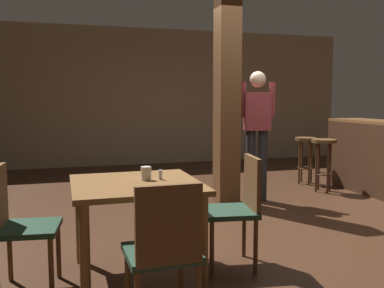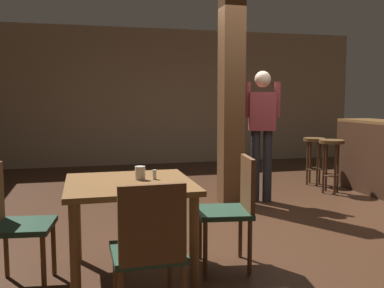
{
  "view_description": "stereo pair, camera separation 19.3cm",
  "coord_description": "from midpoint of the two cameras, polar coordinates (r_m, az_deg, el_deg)",
  "views": [
    {
      "loc": [
        -2.12,
        -4.33,
        1.36
      ],
      "look_at": [
        -0.86,
        -0.18,
        0.9
      ],
      "focal_mm": 40.0,
      "sensor_mm": 36.0,
      "label": 1
    },
    {
      "loc": [
        -1.93,
        -4.38,
        1.36
      ],
      "look_at": [
        -0.86,
        -0.18,
        0.9
      ],
      "focal_mm": 40.0,
      "sensor_mm": 36.0,
      "label": 2
    }
  ],
  "objects": [
    {
      "name": "bar_stool_near",
      "position": [
        6.52,
        18.88,
        -1.16
      ],
      "size": [
        0.36,
        0.36,
        0.77
      ],
      "color": "#4C3319",
      "rests_on": "ground_plane"
    },
    {
      "name": "pillar",
      "position": [
        5.52,
        6.26,
        6.4
      ],
      "size": [
        0.28,
        0.28,
        2.8
      ],
      "primitive_type": "cube",
      "color": "brown",
      "rests_on": "ground_plane"
    },
    {
      "name": "chair_south",
      "position": [
        2.55,
        -3.48,
        -13.61
      ],
      "size": [
        0.43,
        0.43,
        0.89
      ],
      "color": "#1E3828",
      "rests_on": "ground_plane"
    },
    {
      "name": "salt_shaker",
      "position": [
        3.34,
        -3.37,
        -4.09
      ],
      "size": [
        0.03,
        0.03,
        0.08
      ],
      "primitive_type": "cylinder",
      "color": "silver",
      "rests_on": "dining_table"
    },
    {
      "name": "standing_person",
      "position": [
        5.69,
        10.27,
        2.33
      ],
      "size": [
        0.47,
        0.29,
        1.72
      ],
      "color": "maroon",
      "rests_on": "ground_plane"
    },
    {
      "name": "chair_east",
      "position": [
        3.52,
        7.11,
        -8.08
      ],
      "size": [
        0.48,
        0.48,
        0.89
      ],
      "color": "#1E3828",
      "rests_on": "ground_plane"
    },
    {
      "name": "wall_back",
      "position": [
        9.08,
        -1.43,
        6.29
      ],
      "size": [
        8.0,
        0.1,
        2.8
      ],
      "primitive_type": "cube",
      "color": "gray",
      "rests_on": "ground_plane"
    },
    {
      "name": "bar_counter",
      "position": [
        6.64,
        24.62,
        -1.64
      ],
      "size": [
        0.56,
        1.61,
        1.05
      ],
      "color": "brown",
      "rests_on": "ground_plane"
    },
    {
      "name": "dining_table",
      "position": [
        3.31,
        -6.65,
        -7.06
      ],
      "size": [
        0.95,
        0.95,
        0.74
      ],
      "color": "brown",
      "rests_on": "ground_plane"
    },
    {
      "name": "chair_west",
      "position": [
        3.33,
        -21.43,
        -9.29
      ],
      "size": [
        0.47,
        0.47,
        0.89
      ],
      "color": "#1E3828",
      "rests_on": "ground_plane"
    },
    {
      "name": "napkin_cup",
      "position": [
        3.34,
        -5.28,
        -3.88
      ],
      "size": [
        0.08,
        0.08,
        0.11
      ],
      "primitive_type": "cylinder",
      "color": "beige",
      "rests_on": "dining_table"
    },
    {
      "name": "ground_plane",
      "position": [
        4.99,
        10.38,
        -9.9
      ],
      "size": [
        10.8,
        10.8,
        0.0
      ],
      "primitive_type": "plane",
      "color": "#382114"
    },
    {
      "name": "bar_stool_mid",
      "position": [
        7.07,
        16.71,
        -0.76
      ],
      "size": [
        0.34,
        0.34,
        0.74
      ],
      "color": "#4C3319",
      "rests_on": "ground_plane"
    }
  ]
}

